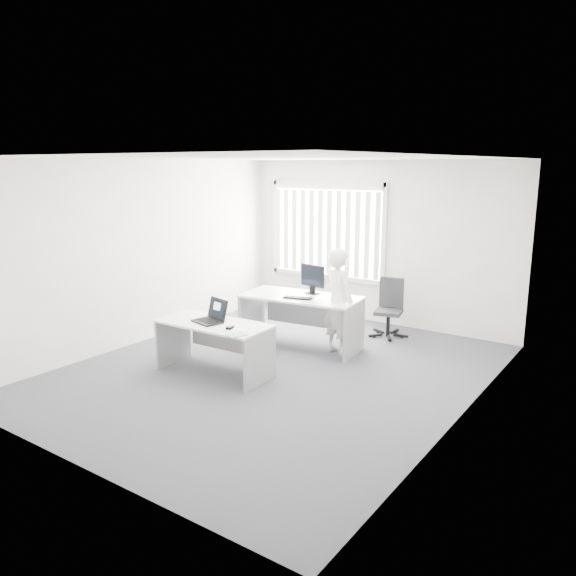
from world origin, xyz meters
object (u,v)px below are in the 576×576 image
Objects in this scene: desk_far at (301,310)px; person at (338,302)px; desk_near at (214,337)px; office_chair at (389,318)px; monitor at (312,279)px; laptop at (207,311)px.

person reaches higher than desk_far.
desk_far is (0.35, 1.55, 0.08)m from desk_near.
office_chair is 1.34m from person.
monitor is at bearing -139.15° from office_chair.
desk_far is at bearing 24.84° from person.
office_chair is at bearing 80.23° from laptop.
monitor is (-0.53, 0.14, 0.24)m from person.
monitor reaches higher than desk_near.
monitor reaches higher than laptop.
desk_near is 1.90m from person.
office_chair is 0.60× the size of person.
person is at bearing 57.84° from desk_near.
laptop is (-0.07, -0.04, 0.34)m from desk_near.
person is 0.60m from monitor.
desk_near is at bearing -93.62° from monitor.
laptop is (-1.02, -1.66, 0.06)m from person.
office_chair is 2.44× the size of laptop.
desk_near is at bearing 77.77° from person.
desk_far is at bearing -96.94° from monitor.
desk_near is at bearing -126.05° from office_chair.
office_chair is 3.20m from laptop.
office_chair is at bearing 63.66° from monitor.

